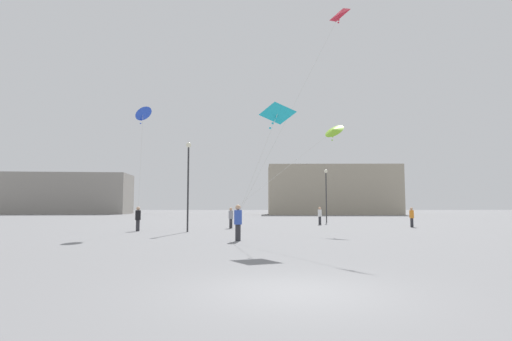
# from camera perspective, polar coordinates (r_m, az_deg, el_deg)

# --- Properties ---
(ground_plane) EXTENTS (300.00, 300.00, 0.00)m
(ground_plane) POSITION_cam_1_polar(r_m,az_deg,el_deg) (8.96, 5.16, -16.43)
(ground_plane) COLOR slate
(person_in_black) EXTENTS (0.37, 0.37, 1.71)m
(person_in_black) POSITION_cam_1_polar(r_m,az_deg,el_deg) (30.01, -16.06, -6.32)
(person_in_black) COLOR #2D2D33
(person_in_black) RESTS_ON ground_plane
(person_in_white) EXTENTS (0.36, 0.36, 1.65)m
(person_in_white) POSITION_cam_1_polar(r_m,az_deg,el_deg) (38.78, 8.84, -6.12)
(person_in_white) COLOR #2D2D33
(person_in_white) RESTS_ON ground_plane
(person_in_blue) EXTENTS (0.40, 0.40, 1.83)m
(person_in_blue) POSITION_cam_1_polar(r_m,az_deg,el_deg) (20.98, -2.51, -7.03)
(person_in_blue) COLOR #2D2D33
(person_in_blue) RESTS_ON ground_plane
(person_in_grey) EXTENTS (0.35, 0.35, 1.62)m
(person_in_grey) POSITION_cam_1_polar(r_m,az_deg,el_deg) (32.52, -3.51, -6.45)
(person_in_grey) COLOR #2D2D33
(person_in_grey) RESTS_ON ground_plane
(person_in_orange) EXTENTS (0.36, 0.36, 1.64)m
(person_in_orange) POSITION_cam_1_polar(r_m,az_deg,el_deg) (36.45, 20.79, -5.96)
(person_in_orange) COLOR #2D2D33
(person_in_orange) RESTS_ON ground_plane
(kite_crimson_delta) EXTENTS (6.27, 2.19, 11.77)m
(kite_crimson_delta) POSITION_cam_1_polar(r_m,az_deg,el_deg) (25.43, 11.14, 19.87)
(kite_crimson_delta) COLOR red
(kite_cyan_delta) EXTENTS (2.59, 2.78, 5.11)m
(kite_cyan_delta) POSITION_cam_1_polar(r_m,az_deg,el_deg) (19.30, 2.95, 7.73)
(kite_cyan_delta) COLOR #1EB2C6
(kite_cobalt_diamond) EXTENTS (1.46, 3.03, 7.02)m
(kite_cobalt_diamond) POSITION_cam_1_polar(r_m,az_deg,el_deg) (28.27, -15.40, 7.64)
(kite_cobalt_diamond) COLOR blue
(kite_lime_diamond) EXTENTS (8.13, 5.47, 6.25)m
(kite_lime_diamond) POSITION_cam_1_polar(r_m,az_deg,el_deg) (29.15, 10.71, 5.46)
(kite_lime_diamond) COLOR #8CD12D
(building_left_hall) EXTENTS (25.13, 11.90, 8.36)m
(building_left_hall) POSITION_cam_1_polar(r_m,az_deg,el_deg) (94.15, -24.58, -2.96)
(building_left_hall) COLOR gray
(building_left_hall) RESTS_ON ground_plane
(building_centre_hall) EXTENTS (25.67, 12.02, 9.54)m
(building_centre_hall) POSITION_cam_1_polar(r_m,az_deg,el_deg) (82.93, 10.49, -2.72)
(building_centre_hall) COLOR #A39984
(building_centre_hall) RESTS_ON ground_plane
(lamppost_east) EXTENTS (0.36, 0.36, 6.12)m
(lamppost_east) POSITION_cam_1_polar(r_m,az_deg,el_deg) (28.47, -9.39, -0.38)
(lamppost_east) COLOR #2D2D30
(lamppost_east) RESTS_ON ground_plane
(lamppost_west) EXTENTS (0.36, 0.36, 5.54)m
(lamppost_west) POSITION_cam_1_polar(r_m,az_deg,el_deg) (43.65, 9.70, -2.33)
(lamppost_west) COLOR #2D2D30
(lamppost_west) RESTS_ON ground_plane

